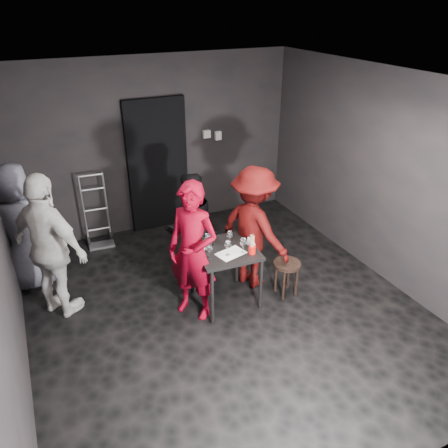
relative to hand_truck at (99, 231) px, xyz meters
name	(u,v)px	position (x,y,z in m)	size (l,w,h in m)	color
floor	(224,308)	(1.06, -2.25, -0.21)	(4.50, 5.00, 0.02)	black
ceiling	(224,82)	(1.06, -2.25, 2.49)	(4.50, 5.00, 0.02)	silver
wall_back	(155,146)	(1.06, 0.25, 1.14)	(4.50, 0.04, 2.70)	black
wall_front	(393,364)	(1.06, -4.75, 1.14)	(4.50, 0.04, 2.70)	black
wall_right	(382,177)	(3.31, -2.25, 1.14)	(0.04, 5.00, 2.70)	black
doorway	(158,166)	(1.06, 0.19, 0.84)	(0.95, 0.10, 2.10)	black
wallbox_upper	(207,134)	(1.91, 0.20, 1.24)	(0.12, 0.06, 0.12)	#B7B7B2
wallbox_lower	(218,136)	(2.11, 0.20, 1.19)	(0.10, 0.06, 0.14)	#B7B7B2
hand_truck	(99,231)	(0.00, 0.00, 0.00)	(0.38, 0.33, 1.14)	#B2B2B7
tasting_table	(225,256)	(1.14, -2.11, 0.44)	(0.72, 0.72, 0.75)	black
stool	(287,269)	(1.90, -2.32, 0.16)	(0.35, 0.35, 0.47)	black
server_red	(193,244)	(0.71, -2.16, 0.74)	(0.69, 0.46, 1.90)	maroon
woman_black	(190,228)	(0.98, -1.38, 0.51)	(0.71, 0.39, 1.45)	black
man_maroon	(254,223)	(1.64, -1.90, 0.67)	(1.14, 0.53, 1.77)	#3D0606
bystander_cream	(48,235)	(-0.74, -1.45, 0.85)	(1.24, 0.59, 2.12)	silver
bystander_grey	(20,221)	(-1.01, -0.70, 0.73)	(0.92, 0.50, 1.89)	#585867
tasting_mat	(231,253)	(1.16, -2.23, 0.54)	(0.33, 0.22, 0.00)	white
wine_glass_a	(209,251)	(0.89, -2.22, 0.64)	(0.08, 0.08, 0.20)	white
wine_glass_b	(208,240)	(0.97, -2.00, 0.64)	(0.08, 0.08, 0.21)	white
wine_glass_c	(211,237)	(1.03, -1.95, 0.64)	(0.08, 0.08, 0.21)	white
wine_glass_d	(228,247)	(1.11, -2.25, 0.64)	(0.08, 0.08, 0.21)	white
wine_glass_e	(243,245)	(1.29, -2.27, 0.64)	(0.08, 0.08, 0.21)	white
wine_glass_f	(230,237)	(1.24, -2.03, 0.63)	(0.07, 0.07, 0.19)	white
wine_bottle	(202,247)	(0.83, -2.14, 0.66)	(0.08, 0.08, 0.33)	black
breadstick_cup	(252,245)	(1.38, -2.33, 0.66)	(0.08, 0.08, 0.26)	red
reserved_card	(250,242)	(1.45, -2.16, 0.58)	(0.07, 0.12, 0.09)	white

